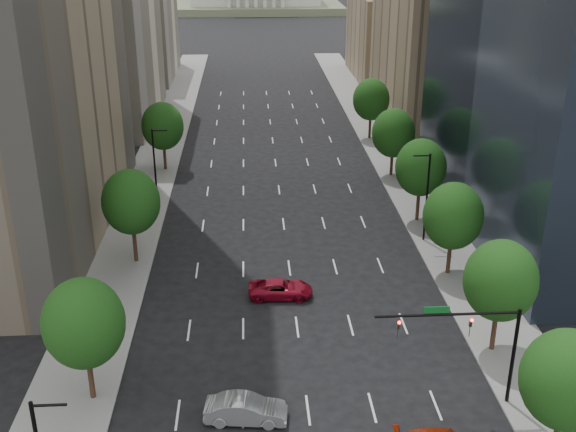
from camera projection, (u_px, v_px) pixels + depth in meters
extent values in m
cube|color=slate|center=(133.00, 227.00, 71.51)|extent=(6.00, 200.00, 0.15)
cube|color=slate|center=(431.00, 220.00, 73.18)|extent=(6.00, 200.00, 0.15)
cube|color=beige|center=(101.00, 5.00, 103.74)|extent=(14.00, 30.00, 35.00)
cube|color=beige|center=(137.00, 31.00, 137.39)|extent=(14.00, 26.00, 18.00)
cube|color=#8C7759|center=(435.00, 22.00, 104.64)|extent=(14.00, 30.00, 30.00)
cube|color=#8C7759|center=(390.00, 36.00, 137.71)|extent=(14.00, 26.00, 16.00)
cylinder|color=#382316|center=(557.00, 430.00, 40.22)|extent=(0.36, 0.36, 3.75)
ellipsoid|color=black|center=(567.00, 380.00, 38.84)|extent=(5.20, 5.20, 5.98)
cylinder|color=#382316|center=(494.00, 327.00, 50.28)|extent=(0.36, 0.36, 4.00)
ellipsoid|color=black|center=(501.00, 281.00, 48.81)|extent=(5.20, 5.20, 5.98)
cylinder|color=#382316|center=(449.00, 254.00, 61.33)|extent=(0.36, 0.36, 3.90)
ellipsoid|color=black|center=(453.00, 216.00, 59.90)|extent=(5.20, 5.20, 5.98)
cylinder|color=#382316|center=(418.00, 203.00, 72.33)|extent=(0.36, 0.36, 4.10)
ellipsoid|color=black|center=(421.00, 167.00, 70.82)|extent=(5.20, 5.20, 5.98)
cylinder|color=#382316|center=(392.00, 161.00, 85.25)|extent=(0.36, 0.36, 3.80)
ellipsoid|color=black|center=(393.00, 133.00, 83.86)|extent=(5.20, 5.20, 5.98)
cylinder|color=#382316|center=(370.00, 125.00, 99.93)|extent=(0.36, 0.36, 4.00)
ellipsoid|color=black|center=(371.00, 100.00, 98.46)|extent=(5.20, 5.20, 5.98)
cylinder|color=#382316|center=(90.00, 373.00, 45.10)|extent=(0.36, 0.36, 4.00)
ellipsoid|color=black|center=(84.00, 323.00, 43.63)|extent=(5.20, 5.20, 5.98)
cylinder|color=#382316|center=(135.00, 242.00, 63.46)|extent=(0.36, 0.36, 4.15)
ellipsoid|color=black|center=(131.00, 202.00, 61.94)|extent=(5.20, 5.20, 5.98)
cylinder|color=#382316|center=(165.00, 155.00, 87.40)|extent=(0.36, 0.36, 3.95)
ellipsoid|color=black|center=(163.00, 126.00, 85.95)|extent=(5.20, 5.20, 5.98)
cylinder|color=black|center=(427.00, 198.00, 66.75)|extent=(0.20, 0.20, 9.00)
cylinder|color=black|center=(422.00, 156.00, 65.03)|extent=(1.60, 0.14, 0.14)
cylinder|color=black|center=(49.00, 405.00, 31.49)|extent=(1.60, 0.14, 0.14)
cylinder|color=black|center=(155.00, 170.00, 74.49)|extent=(0.20, 0.20, 9.00)
cylinder|color=black|center=(160.00, 131.00, 72.86)|extent=(1.60, 0.14, 0.14)
cylinder|color=black|center=(513.00, 357.00, 44.13)|extent=(0.24, 0.24, 7.00)
cylinder|color=black|center=(448.00, 315.00, 42.60)|extent=(9.00, 0.18, 0.18)
imported|color=black|center=(471.00, 322.00, 42.89)|extent=(0.18, 0.22, 1.10)
imported|color=black|center=(399.00, 324.00, 42.65)|extent=(0.18, 0.22, 1.10)
sphere|color=#FF0C07|center=(472.00, 320.00, 42.65)|extent=(0.20, 0.20, 0.20)
sphere|color=#FF0C07|center=(399.00, 323.00, 42.41)|extent=(0.20, 0.20, 0.20)
cube|color=#0C591E|center=(437.00, 310.00, 42.42)|extent=(1.60, 0.06, 0.45)
cube|color=#596647|center=(255.00, 6.00, 246.56)|extent=(60.00, 40.00, 2.50)
ellipsoid|color=brown|center=(69.00, 9.00, 537.50)|extent=(380.00, 342.00, 190.00)
ellipsoid|color=brown|center=(297.00, 13.00, 587.34)|extent=(440.00, 396.00, 240.00)
imported|color=#9A9BA0|center=(246.00, 410.00, 43.52)|extent=(5.32, 2.32, 1.70)
imported|color=maroon|center=(281.00, 289.00, 58.04)|extent=(5.41, 2.61, 1.49)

